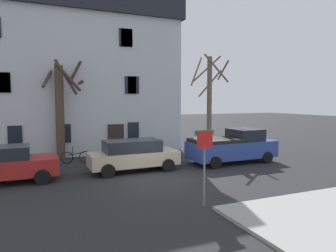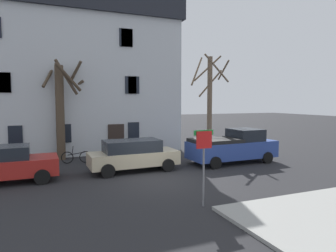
% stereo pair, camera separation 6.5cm
% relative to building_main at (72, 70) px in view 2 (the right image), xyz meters
% --- Properties ---
extents(ground_plane, '(120.00, 120.00, 0.00)m').
position_rel_building_main_xyz_m(ground_plane, '(2.86, -11.26, -6.03)').
color(ground_plane, '#262628').
extents(building_main, '(15.45, 8.10, 11.88)m').
position_rel_building_main_xyz_m(building_main, '(0.00, 0.00, 0.00)').
color(building_main, silver).
rests_on(building_main, ground_plane).
extents(tree_bare_near, '(2.63, 2.95, 6.24)m').
position_rel_building_main_xyz_m(tree_bare_near, '(-1.04, -4.29, -2.67)').
color(tree_bare_near, '#4C3D2D').
rests_on(tree_bare_near, ground_plane).
extents(tree_bare_mid, '(2.92, 2.81, 7.19)m').
position_rel_building_main_xyz_m(tree_bare_mid, '(9.42, -4.65, -2.10)').
color(tree_bare_mid, brown).
rests_on(tree_bare_mid, ground_plane).
extents(car_red_sedan, '(4.53, 2.18, 1.68)m').
position_rel_building_main_xyz_m(car_red_sedan, '(-3.74, -9.10, -5.19)').
color(car_red_sedan, '#AD231E').
rests_on(car_red_sedan, ground_plane).
extents(car_beige_wagon, '(4.72, 2.11, 1.66)m').
position_rel_building_main_xyz_m(car_beige_wagon, '(2.26, -9.04, -5.16)').
color(car_beige_wagon, '#C6B793').
rests_on(car_beige_wagon, ground_plane).
extents(pickup_truck_blue, '(5.39, 2.37, 2.00)m').
position_rel_building_main_xyz_m(pickup_truck_blue, '(8.38, -9.22, -5.06)').
color(pickup_truck_blue, '#2D4799').
rests_on(pickup_truck_blue, ground_plane).
extents(street_sign_pole, '(0.76, 0.07, 2.71)m').
position_rel_building_main_xyz_m(street_sign_pole, '(3.09, -15.16, -4.13)').
color(street_sign_pole, slate).
rests_on(street_sign_pole, ground_plane).
extents(bicycle_leaning, '(1.74, 0.33, 1.03)m').
position_rel_building_main_xyz_m(bicycle_leaning, '(-0.34, -5.84, -5.66)').
color(bicycle_leaning, black).
rests_on(bicycle_leaning, ground_plane).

